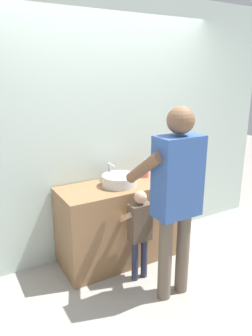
% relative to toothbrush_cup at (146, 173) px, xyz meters
% --- Properties ---
extents(ground_plane, '(14.00, 14.00, 0.00)m').
position_rel_toothbrush_cup_xyz_m(ground_plane, '(-0.38, -0.37, -0.89)').
color(ground_plane, '#9E998E').
extents(back_wall, '(4.40, 0.08, 2.70)m').
position_rel_toothbrush_cup_xyz_m(back_wall, '(-0.38, 0.25, 0.46)').
color(back_wall, silver).
rests_on(back_wall, ground).
extents(vanity_cabinet, '(1.23, 0.54, 0.84)m').
position_rel_toothbrush_cup_xyz_m(vanity_cabinet, '(-0.38, -0.07, -0.47)').
color(vanity_cabinet, olive).
rests_on(vanity_cabinet, ground).
extents(sink_basin, '(0.35, 0.35, 0.11)m').
position_rel_toothbrush_cup_xyz_m(sink_basin, '(-0.38, -0.09, 0.01)').
color(sink_basin, silver).
rests_on(sink_basin, vanity_cabinet).
extents(faucet, '(0.18, 0.14, 0.18)m').
position_rel_toothbrush_cup_xyz_m(faucet, '(-0.38, 0.12, 0.03)').
color(faucet, '#B7BABF').
rests_on(faucet, vanity_cabinet).
extents(toothbrush_cup, '(0.07, 0.07, 0.21)m').
position_rel_toothbrush_cup_xyz_m(toothbrush_cup, '(0.00, 0.00, 0.00)').
color(toothbrush_cup, '#D86666').
rests_on(toothbrush_cup, vanity_cabinet).
extents(child_toddler, '(0.28, 0.28, 0.91)m').
position_rel_toothbrush_cup_xyz_m(child_toddler, '(-0.38, -0.48, -0.35)').
color(child_toddler, '#2D334C').
rests_on(child_toddler, ground).
extents(adult_parent, '(0.52, 0.55, 1.69)m').
position_rel_toothbrush_cup_xyz_m(adult_parent, '(-0.24, -0.81, 0.12)').
color(adult_parent, '#6B5B4C').
rests_on(adult_parent, ground).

